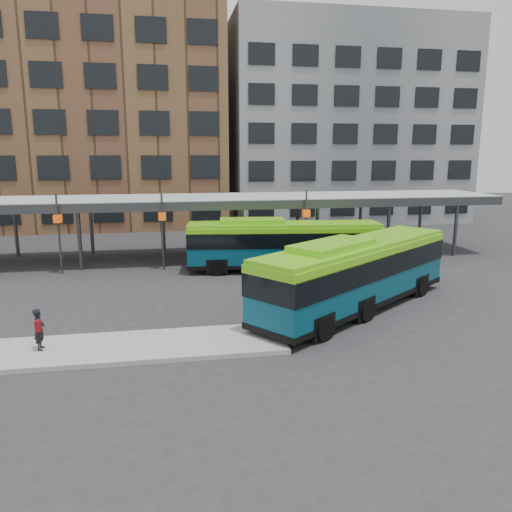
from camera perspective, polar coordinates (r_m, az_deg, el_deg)
The scene contains 9 objects.
ground at distance 22.15m, azimuth -2.66°, elevation -6.96°, with size 120.00×120.00×0.00m, color #28282B.
boarding_island at distance 19.34m, azimuth -18.07°, elevation -10.11°, with size 14.00×3.00×0.18m, color gray.
canopy at distance 33.92m, azimuth -5.68°, elevation 6.30°, with size 40.00×6.53×4.80m.
building_brick at distance 53.45m, azimuth -18.65°, elevation 15.36°, with size 26.00×14.00×22.00m, color brown.
building_grey at distance 56.08m, azimuth 9.66°, elevation 14.57°, with size 24.00×14.00×20.00m, color slate.
bus_front at distance 23.16m, azimuth 11.43°, elevation -1.78°, with size 11.46×9.51×3.41m.
bus_rear at distance 30.38m, azimuth 3.09°, elevation 1.44°, with size 11.81×3.87×3.20m.
pedestrian at distance 19.50m, azimuth -23.52°, elevation -7.66°, with size 0.38×0.60×1.51m.
bike_rack at distance 37.00m, azimuth 14.88°, elevation 1.05°, with size 5.83×1.69×1.06m.
Camera 1 is at (-2.68, -20.80, 7.11)m, focal length 35.00 mm.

